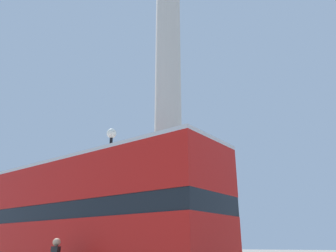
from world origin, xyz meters
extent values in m
cube|color=beige|center=(0.00, 0.00, 1.48)|extent=(4.17, 4.17, 0.99)
cylinder|color=beige|center=(0.00, 0.00, 11.12)|extent=(1.54, 1.54, 18.29)
cube|color=red|center=(0.87, -6.04, 1.34)|extent=(10.98, 2.70, 1.69)
cube|color=black|center=(0.87, -6.04, 2.46)|extent=(10.98, 2.65, 0.55)
cube|color=red|center=(0.87, -6.04, 3.46)|extent=(10.98, 2.70, 1.44)
cube|color=silver|center=(0.87, -6.04, 4.24)|extent=(10.98, 2.70, 0.12)
cylinder|color=black|center=(-0.52, -3.68, 3.10)|extent=(0.14, 0.14, 6.20)
sphere|color=white|center=(-0.52, -3.68, 6.43)|extent=(0.47, 0.47, 0.47)
sphere|color=tan|center=(2.44, -8.02, 1.50)|extent=(0.21, 0.21, 0.21)
camera|label=1|loc=(10.74, -13.59, 1.43)|focal=35.00mm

